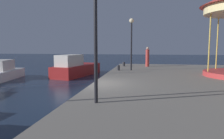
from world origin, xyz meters
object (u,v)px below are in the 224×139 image
(lamp_post_mid_promenade, at_px, (95,10))
(lamp_post_far_end, at_px, (131,35))
(motorboat_white, at_px, (0,72))
(bollard_center, at_px, (124,64))
(motorboat_red, at_px, (76,68))
(bollard_south, at_px, (118,68))
(person_near_carousel, at_px, (147,57))

(lamp_post_mid_promenade, height_order, lamp_post_far_end, lamp_post_mid_promenade)
(lamp_post_far_end, bearing_deg, motorboat_white, -173.35)
(motorboat_white, height_order, lamp_post_mid_promenade, lamp_post_mid_promenade)
(lamp_post_mid_promenade, bearing_deg, lamp_post_far_end, 86.86)
(motorboat_white, distance_m, bollard_center, 10.69)
(motorboat_red, height_order, bollard_center, motorboat_red)
(motorboat_red, bearing_deg, bollard_center, 21.62)
(lamp_post_mid_promenade, height_order, bollard_south, lamp_post_mid_promenade)
(motorboat_red, relative_size, bollard_south, 15.13)
(bollard_south, height_order, person_near_carousel, person_near_carousel)
(lamp_post_mid_promenade, distance_m, person_near_carousel, 13.51)
(motorboat_white, bearing_deg, motorboat_red, 28.25)
(lamp_post_mid_promenade, xyz_separation_m, lamp_post_far_end, (0.54, 9.77, -0.24))
(motorboat_red, bearing_deg, bollard_south, -23.99)
(bollard_south, bearing_deg, lamp_post_far_end, 10.53)
(bollard_south, xyz_separation_m, person_near_carousel, (2.30, 3.62, 0.66))
(person_near_carousel, bearing_deg, motorboat_red, -164.74)
(motorboat_white, bearing_deg, lamp_post_mid_promenade, -40.42)
(motorboat_red, xyz_separation_m, lamp_post_mid_promenade, (4.63, -11.44, 3.10))
(bollard_south, relative_size, person_near_carousel, 0.22)
(lamp_post_mid_promenade, bearing_deg, bollard_south, 92.74)
(person_near_carousel, bearing_deg, bollard_center, -177.83)
(bollard_center, distance_m, person_near_carousel, 2.33)
(motorboat_white, bearing_deg, bollard_center, 25.42)
(person_near_carousel, bearing_deg, lamp_post_far_end, -110.81)
(bollard_center, bearing_deg, bollard_south, -91.17)
(lamp_post_mid_promenade, bearing_deg, motorboat_red, 112.03)
(motorboat_white, relative_size, bollard_south, 11.16)
(motorboat_red, relative_size, person_near_carousel, 3.29)
(motorboat_red, xyz_separation_m, bollard_south, (4.17, -1.86, 0.27))
(motorboat_red, bearing_deg, lamp_post_far_end, -17.93)
(lamp_post_mid_promenade, bearing_deg, motorboat_white, 139.58)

